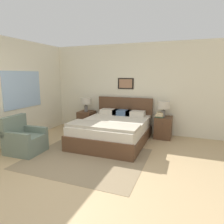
# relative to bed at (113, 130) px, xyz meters

# --- Properties ---
(ground_plane) EXTENTS (16.00, 16.00, 0.00)m
(ground_plane) POSITION_rel_bed_xyz_m (0.03, -2.15, -0.31)
(ground_plane) COLOR tan
(wall_back) EXTENTS (7.09, 0.09, 2.60)m
(wall_back) POSITION_rel_bed_xyz_m (0.03, 1.11, 0.99)
(wall_back) COLOR beige
(wall_back) RESTS_ON ground_plane
(wall_left) EXTENTS (0.08, 5.63, 2.60)m
(wall_left) POSITION_rel_bed_xyz_m (-2.34, -0.54, 0.99)
(wall_left) COLOR beige
(wall_left) RESTS_ON ground_plane
(area_rug_main) EXTENTS (2.40, 1.96, 0.01)m
(area_rug_main) POSITION_rel_bed_xyz_m (-0.14, -1.21, -0.30)
(area_rug_main) COLOR #897556
(area_rug_main) RESTS_ON ground_plane
(bed) EXTENTS (1.67, 2.10, 1.05)m
(bed) POSITION_rel_bed_xyz_m (0.00, 0.00, 0.00)
(bed) COLOR brown
(bed) RESTS_ON ground_plane
(armchair) EXTENTS (0.74, 0.68, 0.82)m
(armchair) POSITION_rel_bed_xyz_m (-1.59, -1.40, -0.03)
(armchair) COLOR slate
(armchair) RESTS_ON ground_plane
(nightstand_near_window) EXTENTS (0.45, 0.53, 0.58)m
(nightstand_near_window) POSITION_rel_bed_xyz_m (-1.18, 0.78, -0.02)
(nightstand_near_window) COLOR brown
(nightstand_near_window) RESTS_ON ground_plane
(nightstand_by_door) EXTENTS (0.45, 0.53, 0.58)m
(nightstand_by_door) POSITION_rel_bed_xyz_m (1.18, 0.78, -0.02)
(nightstand_by_door) COLOR brown
(nightstand_by_door) RESTS_ON ground_plane
(table_lamp_near_window) EXTENTS (0.33, 0.33, 0.43)m
(table_lamp_near_window) POSITION_rel_bed_xyz_m (-1.19, 0.76, 0.59)
(table_lamp_near_window) COLOR slate
(table_lamp_near_window) RESTS_ON nightstand_near_window
(table_lamp_by_door) EXTENTS (0.33, 0.33, 0.43)m
(table_lamp_by_door) POSITION_rel_bed_xyz_m (1.16, 0.76, 0.59)
(table_lamp_by_door) COLOR slate
(table_lamp_by_door) RESTS_ON nightstand_by_door
(book_thick_bottom) EXTENTS (0.21, 0.24, 0.03)m
(book_thick_bottom) POSITION_rel_bed_xyz_m (1.08, 0.73, 0.29)
(book_thick_bottom) COLOR #4C7551
(book_thick_bottom) RESTS_ON nightstand_by_door
(book_hardcover_middle) EXTENTS (0.25, 0.30, 0.03)m
(book_hardcover_middle) POSITION_rel_bed_xyz_m (1.08, 0.73, 0.32)
(book_hardcover_middle) COLOR beige
(book_hardcover_middle) RESTS_ON book_thick_bottom
(book_novel_upper) EXTENTS (0.21, 0.28, 0.03)m
(book_novel_upper) POSITION_rel_bed_xyz_m (1.08, 0.73, 0.35)
(book_novel_upper) COLOR beige
(book_novel_upper) RESTS_ON book_hardcover_middle
(book_slim_near_top) EXTENTS (0.19, 0.25, 0.04)m
(book_slim_near_top) POSITION_rel_bed_xyz_m (1.08, 0.73, 0.39)
(book_slim_near_top) COLOR beige
(book_slim_near_top) RESTS_ON book_novel_upper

